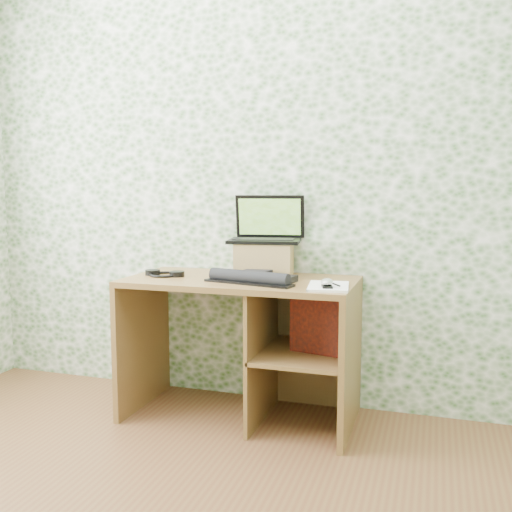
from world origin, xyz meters
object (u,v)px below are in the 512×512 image
(laptop, at_px, (267,231))
(keyboard, at_px, (253,277))
(desk, at_px, (256,329))
(notepad, at_px, (328,286))
(riser, at_px, (264,259))

(laptop, xyz_separation_m, keyboard, (0.00, -0.26, -0.22))
(laptop, bearing_deg, desk, -102.83)
(laptop, relative_size, notepad, 1.55)
(riser, relative_size, notepad, 1.12)
(keyboard, bearing_deg, notepad, 4.22)
(riser, xyz_separation_m, laptop, (-0.00, 0.04, 0.15))
(laptop, height_order, notepad, laptop)
(riser, height_order, laptop, laptop)
(laptop, height_order, keyboard, laptop)
(riser, distance_m, laptop, 0.16)
(riser, bearing_deg, laptop, 90.00)
(keyboard, bearing_deg, riser, 103.06)
(laptop, distance_m, notepad, 0.56)
(laptop, bearing_deg, notepad, -47.39)
(desk, height_order, riser, riser)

